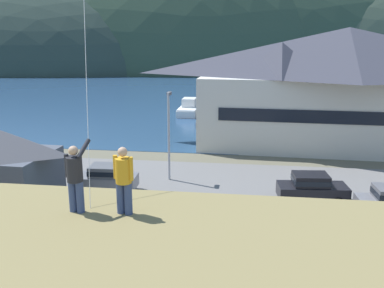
{
  "coord_description": "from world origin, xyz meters",
  "views": [
    {
      "loc": [
        5.16,
        -18.2,
        10.15
      ],
      "look_at": [
        1.52,
        9.0,
        3.17
      ],
      "focal_mm": 40.0,
      "sensor_mm": 36.0,
      "label": 1
    }
  ],
  "objects_px": {
    "parked_car_mid_row_far": "(312,187)",
    "harbor_lodge": "(345,85)",
    "moored_boat_outer_mooring": "(243,115)",
    "parked_car_front_row_end": "(105,178)",
    "moored_boat_wharfside": "(190,108)",
    "parked_car_front_row_red": "(110,218)",
    "person_companion": "(124,178)",
    "parking_light_pole": "(169,130)",
    "wharf_dock": "(215,116)",
    "person_kite_flyer": "(75,176)"
  },
  "relations": [
    {
      "from": "parking_light_pole",
      "to": "person_kite_flyer",
      "type": "relative_size",
      "value": 3.37
    },
    {
      "from": "parked_car_mid_row_far",
      "to": "person_kite_flyer",
      "type": "xyz_separation_m",
      "value": [
        -8.28,
        -15.91,
        5.65
      ]
    },
    {
      "from": "parked_car_front_row_end",
      "to": "moored_boat_outer_mooring",
      "type": "bearing_deg",
      "value": 71.77
    },
    {
      "from": "parked_car_front_row_end",
      "to": "person_companion",
      "type": "distance_m",
      "value": 18.01
    },
    {
      "from": "parked_car_mid_row_far",
      "to": "person_companion",
      "type": "xyz_separation_m",
      "value": [
        -7.04,
        -15.86,
        5.64
      ]
    },
    {
      "from": "moored_boat_outer_mooring",
      "to": "person_kite_flyer",
      "type": "height_order",
      "value": "person_kite_flyer"
    },
    {
      "from": "harbor_lodge",
      "to": "wharf_dock",
      "type": "relative_size",
      "value": 2.17
    },
    {
      "from": "parked_car_front_row_end",
      "to": "parked_car_front_row_red",
      "type": "relative_size",
      "value": 1.0
    },
    {
      "from": "harbor_lodge",
      "to": "parked_car_front_row_end",
      "type": "distance_m",
      "value": 23.67
    },
    {
      "from": "moored_boat_outer_mooring",
      "to": "wharf_dock",
      "type": "bearing_deg",
      "value": 164.08
    },
    {
      "from": "harbor_lodge",
      "to": "wharf_dock",
      "type": "bearing_deg",
      "value": 136.2
    },
    {
      "from": "moored_boat_wharfside",
      "to": "parked_car_front_row_end",
      "type": "xyz_separation_m",
      "value": [
        -1.43,
        -30.14,
        0.34
      ]
    },
    {
      "from": "moored_boat_outer_mooring",
      "to": "parking_light_pole",
      "type": "xyz_separation_m",
      "value": [
        -4.89,
        -23.07,
        3.03
      ]
    },
    {
      "from": "parked_car_front_row_end",
      "to": "harbor_lodge",
      "type": "bearing_deg",
      "value": 39.7
    },
    {
      "from": "parked_car_front_row_end",
      "to": "parked_car_front_row_red",
      "type": "bearing_deg",
      "value": -69.44
    },
    {
      "from": "parked_car_front_row_end",
      "to": "person_companion",
      "type": "height_order",
      "value": "person_companion"
    },
    {
      "from": "parked_car_front_row_red",
      "to": "person_kite_flyer",
      "type": "xyz_separation_m",
      "value": [
        2.64,
        -9.88,
        5.65
      ]
    },
    {
      "from": "parked_car_mid_row_far",
      "to": "parked_car_front_row_red",
      "type": "relative_size",
      "value": 1.02
    },
    {
      "from": "moored_boat_wharfside",
      "to": "parked_car_front_row_end",
      "type": "relative_size",
      "value": 1.79
    },
    {
      "from": "moored_boat_outer_mooring",
      "to": "parked_car_front_row_end",
      "type": "relative_size",
      "value": 1.88
    },
    {
      "from": "moored_boat_outer_mooring",
      "to": "parked_car_front_row_end",
      "type": "height_order",
      "value": "moored_boat_outer_mooring"
    },
    {
      "from": "harbor_lodge",
      "to": "person_companion",
      "type": "bearing_deg",
      "value": -110.77
    },
    {
      "from": "wharf_dock",
      "to": "person_companion",
      "type": "height_order",
      "value": "person_companion"
    },
    {
      "from": "moored_boat_outer_mooring",
      "to": "parked_car_mid_row_far",
      "type": "distance_m",
      "value": 26.61
    },
    {
      "from": "parked_car_mid_row_far",
      "to": "parked_car_front_row_end",
      "type": "xyz_separation_m",
      "value": [
        -13.22,
        0.09,
        0.0
      ]
    },
    {
      "from": "parked_car_mid_row_far",
      "to": "wharf_dock",
      "type": "bearing_deg",
      "value": 106.8
    },
    {
      "from": "parked_car_mid_row_far",
      "to": "parked_car_front_row_red",
      "type": "xyz_separation_m",
      "value": [
        -10.92,
        -6.03,
        0.0
      ]
    },
    {
      "from": "wharf_dock",
      "to": "moored_boat_wharfside",
      "type": "height_order",
      "value": "moored_boat_wharfside"
    },
    {
      "from": "moored_boat_wharfside",
      "to": "parked_car_mid_row_far",
      "type": "bearing_deg",
      "value": -68.7
    },
    {
      "from": "parked_car_mid_row_far",
      "to": "harbor_lodge",
      "type": "bearing_deg",
      "value": 72.75
    },
    {
      "from": "parked_car_front_row_red",
      "to": "parking_light_pole",
      "type": "relative_size",
      "value": 0.68
    },
    {
      "from": "moored_boat_wharfside",
      "to": "parked_car_mid_row_far",
      "type": "height_order",
      "value": "moored_boat_wharfside"
    },
    {
      "from": "harbor_lodge",
      "to": "parked_car_front_row_red",
      "type": "height_order",
      "value": "harbor_lodge"
    },
    {
      "from": "wharf_dock",
      "to": "moored_boat_outer_mooring",
      "type": "xyz_separation_m",
      "value": [
        3.61,
        -1.03,
        0.37
      ]
    },
    {
      "from": "moored_boat_wharfside",
      "to": "moored_boat_outer_mooring",
      "type": "height_order",
      "value": "same"
    },
    {
      "from": "parked_car_front_row_end",
      "to": "moored_boat_wharfside",
      "type": "bearing_deg",
      "value": 87.29
    },
    {
      "from": "harbor_lodge",
      "to": "wharf_dock",
      "type": "height_order",
      "value": "harbor_lodge"
    },
    {
      "from": "wharf_dock",
      "to": "moored_boat_wharfside",
      "type": "bearing_deg",
      "value": 139.96
    },
    {
      "from": "moored_boat_outer_mooring",
      "to": "moored_boat_wharfside",
      "type": "bearing_deg",
      "value": 150.69
    },
    {
      "from": "harbor_lodge",
      "to": "person_kite_flyer",
      "type": "xyz_separation_m",
      "value": [
        -12.92,
        -30.82,
        0.94
      ]
    },
    {
      "from": "moored_boat_outer_mooring",
      "to": "parked_car_front_row_red",
      "type": "bearing_deg",
      "value": -101.07
    },
    {
      "from": "wharf_dock",
      "to": "person_companion",
      "type": "distance_m",
      "value": 43.58
    },
    {
      "from": "parked_car_front_row_end",
      "to": "person_companion",
      "type": "xyz_separation_m",
      "value": [
        6.18,
        -15.95,
        5.64
      ]
    },
    {
      "from": "moored_boat_wharfside",
      "to": "moored_boat_outer_mooring",
      "type": "relative_size",
      "value": 0.95
    },
    {
      "from": "parked_car_front_row_red",
      "to": "parking_light_pole",
      "type": "height_order",
      "value": "parking_light_pole"
    },
    {
      "from": "harbor_lodge",
      "to": "moored_boat_wharfside",
      "type": "xyz_separation_m",
      "value": [
        -16.42,
        15.32,
        -5.05
      ]
    },
    {
      "from": "parked_car_front_row_end",
      "to": "wharf_dock",
      "type": "bearing_deg",
      "value": 79.57
    },
    {
      "from": "wharf_dock",
      "to": "person_kite_flyer",
      "type": "xyz_separation_m",
      "value": [
        -0.06,
        -43.14,
        6.37
      ]
    },
    {
      "from": "moored_boat_outer_mooring",
      "to": "parked_car_mid_row_far",
      "type": "xyz_separation_m",
      "value": [
        4.61,
        -26.21,
        0.34
      ]
    },
    {
      "from": "moored_boat_outer_mooring",
      "to": "parked_car_front_row_red",
      "type": "height_order",
      "value": "moored_boat_outer_mooring"
    }
  ]
}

